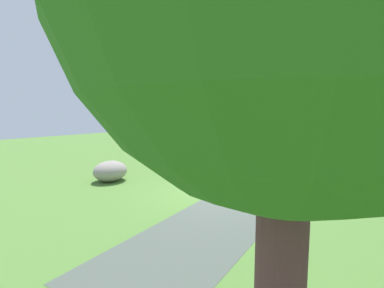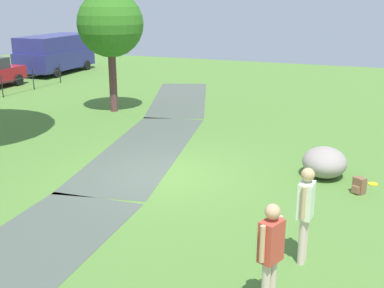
{
  "view_description": "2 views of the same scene",
  "coord_description": "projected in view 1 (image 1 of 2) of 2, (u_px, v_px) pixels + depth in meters",
  "views": [
    {
      "loc": [
        7.77,
        5.91,
        2.82
      ],
      "look_at": [
        -0.23,
        -1.38,
        1.49
      ],
      "focal_mm": 28.1,
      "sensor_mm": 36.0,
      "label": 1
    },
    {
      "loc": [
        -11.09,
        -5.41,
        4.58
      ],
      "look_at": [
        -0.57,
        -1.1,
        1.14
      ],
      "focal_mm": 45.79,
      "sensor_mm": 36.0,
      "label": 2
    }
  ],
  "objects": [
    {
      "name": "backpack_by_boulder",
      "position": [
        116.0,
        169.0,
        12.83
      ],
      "size": [
        0.35,
        0.34,
        0.4
      ],
      "color": "brown",
      "rests_on": "ground"
    },
    {
      "name": "man_near_boulder",
      "position": [
        188.0,
        143.0,
        15.0
      ],
      "size": [
        0.52,
        0.26,
        1.79
      ],
      "color": "beige",
      "rests_on": "ground"
    },
    {
      "name": "ground_plane",
      "position": [
        218.0,
        192.0,
        9.99
      ],
      "size": [
        48.0,
        48.0,
        0.0
      ],
      "primitive_type": "plane",
      "color": "#507B33"
    },
    {
      "name": "footpath_segment_mid",
      "position": [
        220.0,
        219.0,
        7.59
      ],
      "size": [
        8.31,
        3.9,
        0.01
      ],
      "color": "#495249",
      "rests_on": "ground"
    },
    {
      "name": "frisbee_on_grass",
      "position": [
        97.0,
        175.0,
        12.49
      ],
      "size": [
        0.25,
        0.25,
        0.02
      ],
      "color": "gold",
      "rests_on": "ground"
    },
    {
      "name": "woman_with_handbag",
      "position": [
        212.0,
        141.0,
        16.05
      ],
      "size": [
        0.49,
        0.35,
        1.75
      ],
      "color": "beige",
      "rests_on": "ground"
    },
    {
      "name": "lawn_boulder",
      "position": [
        110.0,
        171.0,
        11.51
      ],
      "size": [
        1.58,
        1.41,
        0.78
      ],
      "color": "gray",
      "rests_on": "ground"
    },
    {
      "name": "footpath_segment_near",
      "position": [
        303.0,
        168.0,
        14.11
      ],
      "size": [
        8.15,
        2.96,
        0.01
      ],
      "color": "#495249",
      "rests_on": "ground"
    },
    {
      "name": "handbag_on_grass",
      "position": [
        229.0,
        158.0,
        15.85
      ],
      "size": [
        0.38,
        0.38,
        0.31
      ],
      "color": "olive",
      "rests_on": "ground"
    },
    {
      "name": "lamp_post",
      "position": [
        351.0,
        118.0,
        14.33
      ],
      "size": [
        0.28,
        0.28,
        3.73
      ],
      "color": "black",
      "rests_on": "ground"
    }
  ]
}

